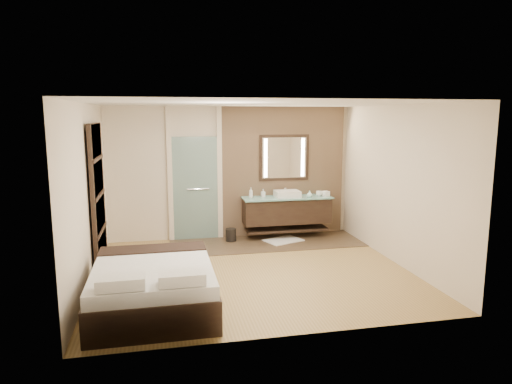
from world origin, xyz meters
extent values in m
plane|color=olive|center=(0.00, 0.00, 0.00)|extent=(5.00, 5.00, 0.00)
cube|color=#3E3022|center=(0.60, 1.60, 0.01)|extent=(3.80, 1.30, 0.01)
cube|color=tan|center=(1.10, 2.21, 1.35)|extent=(2.60, 0.08, 2.70)
cube|color=black|center=(1.10, 1.92, 0.57)|extent=(1.80, 0.50, 0.50)
cube|color=black|center=(1.10, 1.92, 0.18)|extent=(1.71, 0.45, 0.04)
cube|color=#98E8E0|center=(1.10, 1.90, 0.85)|extent=(1.85, 0.55, 0.03)
cube|color=white|center=(1.10, 1.90, 0.93)|extent=(0.50, 0.38, 0.13)
cylinder|color=silver|center=(1.10, 2.09, 0.95)|extent=(0.03, 0.03, 0.18)
cylinder|color=silver|center=(1.10, 2.05, 1.03)|extent=(0.02, 0.10, 0.02)
cube|color=black|center=(1.10, 2.16, 1.65)|extent=(1.06, 0.03, 0.96)
cube|color=white|center=(1.10, 2.15, 1.65)|extent=(0.94, 0.01, 0.84)
cube|color=beige|center=(0.70, 2.14, 1.65)|extent=(0.07, 0.01, 0.80)
cube|color=beige|center=(1.50, 2.14, 1.65)|extent=(0.07, 0.01, 0.80)
cube|color=#A5D1C9|center=(-0.75, 2.20, 1.05)|extent=(0.90, 0.05, 2.10)
cylinder|color=silver|center=(-0.70, 2.15, 1.05)|extent=(0.45, 0.03, 0.03)
cube|color=beige|center=(-1.25, 2.21, 1.35)|extent=(0.10, 0.08, 2.70)
cube|color=beige|center=(-0.25, 2.21, 1.35)|extent=(0.10, 0.08, 2.70)
cube|color=black|center=(-2.43, 0.60, 1.20)|extent=(0.06, 1.20, 2.40)
cube|color=#EEE3C8|center=(-2.41, 0.60, 0.37)|extent=(0.02, 1.06, 0.52)
cube|color=#EEE3C8|center=(-2.41, 0.60, 0.96)|extent=(0.02, 1.06, 0.52)
cube|color=#EEE3C8|center=(-2.41, 0.60, 1.54)|extent=(0.02, 1.06, 0.52)
cube|color=#EEE3C8|center=(-2.41, 0.60, 2.13)|extent=(0.02, 1.06, 0.52)
cube|color=black|center=(-1.57, -1.15, 0.21)|extent=(1.56, 1.94, 0.43)
cube|color=silver|center=(-1.57, -1.15, 0.51)|extent=(1.51, 1.89, 0.17)
cube|color=black|center=(-1.57, -0.42, 0.60)|extent=(1.50, 0.44, 0.04)
cube|color=silver|center=(-1.91, -1.93, 0.68)|extent=(0.53, 0.29, 0.14)
cube|color=silver|center=(-1.23, -1.92, 0.68)|extent=(0.53, 0.29, 0.14)
cube|color=silver|center=(0.96, 1.65, 0.02)|extent=(0.85, 0.73, 0.02)
cylinder|color=black|center=(-0.08, 1.85, 0.13)|extent=(0.26, 0.26, 0.27)
cube|color=white|center=(1.92, 1.84, 0.92)|extent=(0.15, 0.15, 0.10)
imported|color=silver|center=(0.35, 1.95, 0.97)|extent=(0.09, 0.09, 0.21)
imported|color=#B2B2B2|center=(0.61, 1.98, 0.95)|extent=(0.08, 0.08, 0.17)
imported|color=#C2F4EC|center=(1.54, 1.77, 0.93)|extent=(0.11, 0.11, 0.14)
imported|color=white|center=(1.79, 1.89, 0.92)|extent=(0.16, 0.16, 0.10)
camera|label=1|loc=(-1.43, -6.99, 2.52)|focal=32.00mm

